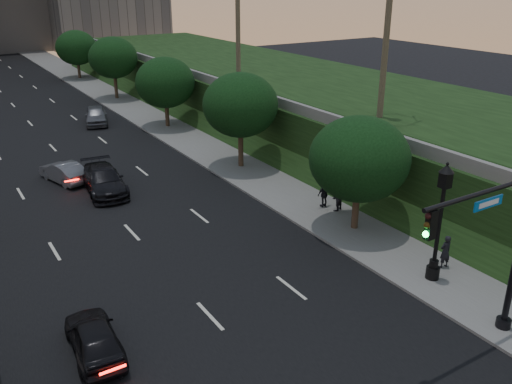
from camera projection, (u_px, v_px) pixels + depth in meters
road_surface at (59, 154)px, 41.43m from camera, size 16.00×140.00×0.02m
sidewalk_right at (181, 134)px, 46.45m from camera, size 4.50×140.00×0.15m
embankment at (306, 101)px, 49.94m from camera, size 18.00×90.00×4.00m
parapet_wall at (225, 84)px, 44.88m from camera, size 0.35×90.00×0.70m
tree_right_a at (359, 159)px, 27.69m from camera, size 5.20×5.20×6.24m
tree_right_b at (240, 105)px, 36.95m from camera, size 5.20×5.20×6.74m
tree_right_c at (165, 83)px, 47.36m from camera, size 5.20×5.20×6.24m
tree_right_d at (113, 58)px, 58.20m from camera, size 5.20×5.20×6.74m
tree_right_e at (76, 48)px, 70.18m from camera, size 5.20×5.20×6.24m
traffic_signal_mast at (500, 253)px, 19.04m from camera, size 5.68×0.56×7.00m
street_lamp at (439, 228)px, 23.33m from camera, size 0.64×0.64×5.62m
sedan_near_left at (94, 337)px, 19.39m from camera, size 1.90×4.16×1.38m
sedan_mid_left at (64, 172)px, 35.75m from camera, size 2.53×4.39×1.37m
sedan_near_right at (104, 180)px, 33.97m from camera, size 2.83×5.72×1.60m
sedan_far_right at (96, 115)px, 49.65m from camera, size 3.13×5.12×1.63m
pedestrian_a at (445, 252)px, 24.87m from camera, size 0.63×0.46×1.61m
pedestrian_b at (337, 198)px, 30.95m from camera, size 0.91×0.80×1.58m
pedestrian_c at (324, 194)px, 31.46m from camera, size 0.93×0.41×1.57m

